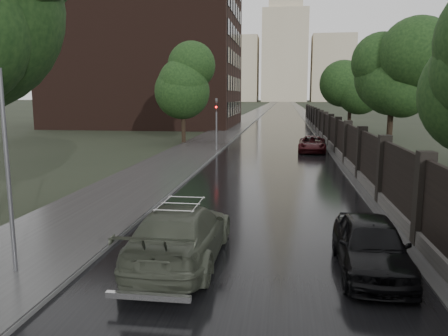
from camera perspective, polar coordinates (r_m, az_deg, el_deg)
ground at (r=8.54m, az=1.98°, el=-20.00°), size 800.00×800.00×0.00m
road at (r=197.45m, az=7.72°, el=8.15°), size 8.00×420.00×0.02m
sidewalk_left at (r=197.56m, az=5.96°, el=8.21°), size 4.00×420.00×0.16m
verge_right at (r=197.50m, az=9.33°, el=8.12°), size 3.00×420.00×0.08m
fence_right at (r=39.73m, az=13.45°, el=4.59°), size 0.45×75.72×2.70m
tree_left_far at (r=38.42m, az=-5.40°, el=10.97°), size 4.25×4.25×7.39m
tree_right_b at (r=30.18m, az=21.15°, el=10.25°), size 4.08×4.08×7.01m
tree_right_c at (r=47.89m, az=16.22°, el=9.98°), size 4.08×4.08×7.01m
lamp_post at (r=10.92m, az=-26.47°, el=0.41°), size 0.25×0.12×5.11m
traffic_light at (r=32.83m, az=-0.99°, el=6.30°), size 0.16×0.32×4.00m
brick_building at (r=62.56m, az=-9.94°, el=14.63°), size 24.00×18.00×20.00m
stalinist_tower at (r=309.30m, az=7.97°, el=15.71°), size 92.00×30.00×159.00m
volga_sedan at (r=11.26m, az=-5.64°, el=-8.51°), size 2.07×5.08×1.47m
car_right_near at (r=11.14m, az=18.64°, el=-9.53°), size 1.64×3.96×1.34m
car_right_far at (r=33.38m, az=11.45°, el=3.07°), size 2.26×4.44×1.20m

